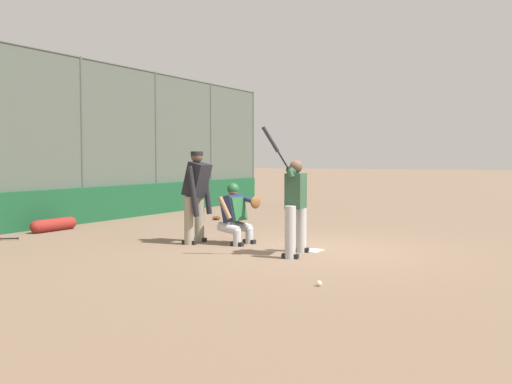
{
  "coord_description": "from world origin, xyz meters",
  "views": [
    {
      "loc": [
        9.95,
        4.29,
        1.68
      ],
      "look_at": [
        0.17,
        -1.0,
        1.05
      ],
      "focal_mm": 42.0,
      "sensor_mm": 36.0,
      "label": 1
    }
  ],
  "objects_px": {
    "catcher_behind_plate": "(236,213)",
    "umpire_home": "(196,193)",
    "fielding_glove_on_dirt": "(217,218)",
    "equipment_bag_dugout_side": "(54,225)",
    "batter_at_plate": "(296,204)",
    "baseball_loose": "(319,283)"
  },
  "relations": [
    {
      "from": "baseball_loose",
      "to": "equipment_bag_dugout_side",
      "type": "bearing_deg",
      "value": -108.9
    },
    {
      "from": "umpire_home",
      "to": "fielding_glove_on_dirt",
      "type": "bearing_deg",
      "value": -159.1
    },
    {
      "from": "catcher_behind_plate",
      "to": "umpire_home",
      "type": "distance_m",
      "value": 0.88
    },
    {
      "from": "batter_at_plate",
      "to": "umpire_home",
      "type": "bearing_deg",
      "value": -109.82
    },
    {
      "from": "batter_at_plate",
      "to": "fielding_glove_on_dirt",
      "type": "relative_size",
      "value": 7.77
    },
    {
      "from": "baseball_loose",
      "to": "equipment_bag_dugout_side",
      "type": "xyz_separation_m",
      "value": [
        -2.63,
        -7.67,
        0.11
      ]
    },
    {
      "from": "baseball_loose",
      "to": "catcher_behind_plate",
      "type": "bearing_deg",
      "value": -134.12
    },
    {
      "from": "fielding_glove_on_dirt",
      "to": "catcher_behind_plate",
      "type": "bearing_deg",
      "value": 36.93
    },
    {
      "from": "catcher_behind_plate",
      "to": "umpire_home",
      "type": "relative_size",
      "value": 0.66
    },
    {
      "from": "umpire_home",
      "to": "fielding_glove_on_dirt",
      "type": "xyz_separation_m",
      "value": [
        -4.0,
        -2.05,
        -0.93
      ]
    },
    {
      "from": "umpire_home",
      "to": "equipment_bag_dugout_side",
      "type": "distance_m",
      "value": 4.1
    },
    {
      "from": "catcher_behind_plate",
      "to": "fielding_glove_on_dirt",
      "type": "relative_size",
      "value": 4.19
    },
    {
      "from": "catcher_behind_plate",
      "to": "umpire_home",
      "type": "xyz_separation_m",
      "value": [
        0.25,
        -0.76,
        0.37
      ]
    },
    {
      "from": "equipment_bag_dugout_side",
      "to": "fielding_glove_on_dirt",
      "type": "bearing_deg",
      "value": 153.55
    },
    {
      "from": "umpire_home",
      "to": "baseball_loose",
      "type": "bearing_deg",
      "value": 48.8
    },
    {
      "from": "fielding_glove_on_dirt",
      "to": "equipment_bag_dugout_side",
      "type": "xyz_separation_m",
      "value": [
        3.93,
        -1.96,
        0.09
      ]
    },
    {
      "from": "catcher_behind_plate",
      "to": "equipment_bag_dugout_side",
      "type": "distance_m",
      "value": 4.8
    },
    {
      "from": "baseball_loose",
      "to": "equipment_bag_dugout_side",
      "type": "distance_m",
      "value": 8.11
    },
    {
      "from": "umpire_home",
      "to": "equipment_bag_dugout_side",
      "type": "xyz_separation_m",
      "value": [
        -0.07,
        -4.01,
        -0.84
      ]
    },
    {
      "from": "baseball_loose",
      "to": "umpire_home",
      "type": "bearing_deg",
      "value": -124.93
    },
    {
      "from": "batter_at_plate",
      "to": "catcher_behind_plate",
      "type": "distance_m",
      "value": 1.74
    },
    {
      "from": "batter_at_plate",
      "to": "fielding_glove_on_dirt",
      "type": "xyz_separation_m",
      "value": [
        -4.42,
        -4.39,
        -0.85
      ]
    }
  ]
}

